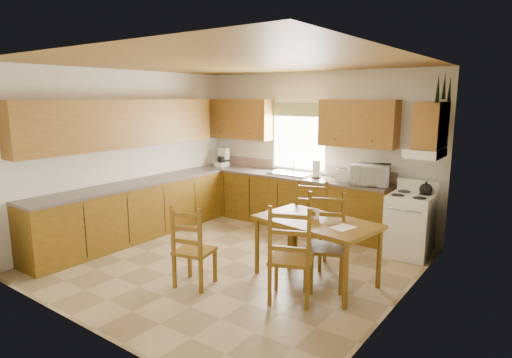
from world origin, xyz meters
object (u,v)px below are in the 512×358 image
Objects in this scene: stove at (409,226)px; dining_table at (316,250)px; chair_far_left at (325,242)px; microwave at (370,175)px; chair_far_right at (308,225)px; chair_near_left at (194,245)px; chair_near_right at (292,253)px.

dining_table is at bearing -114.67° from stove.
stove is at bearing 75.56° from dining_table.
microwave is at bearing 73.12° from chair_far_left.
stove is 0.78× the size of chair_far_left.
chair_far_right is (-0.33, 0.39, 0.17)m from dining_table.
chair_near_left is 0.90× the size of chair_near_right.
chair_near_right is (0.03, -0.64, 0.17)m from dining_table.
chair_far_left is (0.17, -0.09, 0.17)m from dining_table.
chair_near_left is at bearing -5.82° from chair_near_right.
microwave is 0.37× the size of dining_table.
chair_near_right is at bearing -78.11° from dining_table.
microwave is 1.54m from chair_far_right.
stove is at bearing 50.07° from chair_far_left.
chair_near_right is 1.09m from chair_far_right.
chair_far_right is at bearing -131.67° from stove.
dining_table is (-0.67, -1.58, -0.05)m from stove.
chair_far_left is (1.29, 0.89, 0.05)m from chair_near_left.
chair_near_left is 1.59m from chair_far_right.
chair_near_left reaches higher than stove.
microwave is 3.05m from chair_near_left.
stove is 1.71m from dining_table.
chair_far_right is (-0.50, 0.48, 0.00)m from chair_far_left.
chair_far_right is at bearing 139.18° from dining_table.
microwave reaches higher than dining_table.
chair_far_left is (0.20, -1.90, -0.52)m from microwave.
stove is 3.13m from chair_near_left.
microwave is 2.50m from chair_near_right.
chair_near_left is at bearing -129.98° from dining_table.
chair_near_right is at bearing -126.79° from chair_far_left.
chair_near_right is 0.56m from chair_far_left.
chair_far_left reaches higher than chair_near_left.
chair_near_left is at bearing -126.55° from stove.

